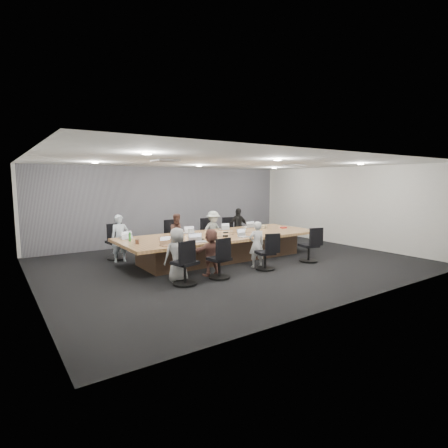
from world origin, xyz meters
TOP-DOWN VIEW (x-y plane):
  - floor at (0.00, 0.00)m, footprint 10.00×8.00m
  - ceiling at (0.00, 0.00)m, footprint 10.00×8.00m
  - wall_back at (0.00, 4.00)m, footprint 10.00×0.00m
  - wall_front at (0.00, -4.00)m, footprint 10.00×0.00m
  - wall_left at (-5.00, 0.00)m, footprint 0.00×8.00m
  - wall_right at (5.00, 0.00)m, footprint 0.00×8.00m
  - curtain at (0.00, 3.92)m, footprint 9.80×0.04m
  - conference_table at (0.00, 0.50)m, footprint 6.00×2.20m
  - chair_0 at (-2.59, 2.20)m, footprint 0.65×0.65m
  - chair_1 at (-0.76, 2.20)m, footprint 0.65×0.65m
  - chair_2 at (0.56, 2.20)m, footprint 0.67×0.67m
  - chair_3 at (1.58, 2.20)m, footprint 0.61×0.61m
  - chair_4 at (-2.14, -1.20)m, footprint 0.68×0.68m
  - chair_5 at (-1.23, -1.20)m, footprint 0.59×0.59m
  - chair_6 at (0.19, -1.20)m, footprint 0.62×0.62m
  - chair_7 at (1.82, -1.20)m, footprint 0.64×0.64m
  - person_0 at (-2.59, 1.85)m, footprint 0.53×0.39m
  - laptop_0 at (-2.59, 1.30)m, footprint 0.37×0.29m
  - person_1 at (-0.76, 1.85)m, footprint 0.71×0.60m
  - laptop_1 at (-0.76, 1.30)m, footprint 0.33×0.24m
  - person_2 at (0.56, 1.85)m, footprint 0.86×0.52m
  - laptop_2 at (0.56, 1.30)m, footprint 0.30×0.22m
  - person_3 at (1.58, 1.85)m, footprint 0.84×0.46m
  - laptop_3 at (1.58, 1.30)m, footprint 0.38×0.28m
  - person_4 at (-2.14, -0.85)m, footprint 0.64×0.45m
  - laptop_4 at (-2.14, -0.30)m, footprint 0.34×0.25m
  - person_5 at (-1.23, -0.85)m, footprint 1.08×0.37m
  - laptop_5 at (-1.23, -0.30)m, footprint 0.40×0.32m
  - person_6 at (0.19, -0.85)m, footprint 0.50×0.38m
  - laptop_6 at (0.19, -0.30)m, footprint 0.33×0.25m
  - bottle_green_left at (-2.65, 0.85)m, footprint 0.08×0.08m
  - bottle_green_right at (1.19, 0.35)m, footprint 0.08×0.08m
  - bottle_clear at (-1.06, 0.54)m, footprint 0.09×0.09m
  - cup_white_far at (-0.84, 0.94)m, footprint 0.11×0.11m
  - cup_white_near at (1.15, 0.89)m, footprint 0.08×0.08m
  - mug_brown at (-2.65, 0.32)m, footprint 0.10×0.10m
  - mic_left at (-1.02, -0.02)m, footprint 0.16×0.12m
  - mic_right at (0.22, 0.63)m, footprint 0.17×0.14m
  - stapler at (-0.22, 0.01)m, footprint 0.15×0.07m
  - canvas_bag at (1.76, 0.70)m, footprint 0.27×0.23m
  - snack_packet at (2.42, 0.45)m, footprint 0.22×0.16m

SIDE VIEW (x-z plane):
  - floor at x=0.00m, z-range 0.00..0.00m
  - chair_6 at x=0.19m, z-range 0.00..0.75m
  - chair_5 at x=-1.23m, z-range 0.00..0.78m
  - chair_3 at x=1.58m, z-range 0.00..0.78m
  - chair_7 at x=1.82m, z-range 0.00..0.79m
  - conference_table at x=0.00m, z-range 0.03..0.77m
  - chair_4 at x=-2.14m, z-range 0.00..0.83m
  - chair_2 at x=0.56m, z-range 0.00..0.84m
  - chair_0 at x=-2.59m, z-range 0.00..0.87m
  - chair_1 at x=-0.76m, z-range 0.00..0.88m
  - person_5 at x=-1.23m, z-range 0.00..1.15m
  - person_6 at x=0.19m, z-range 0.00..1.23m
  - person_4 at x=-2.14m, z-range 0.00..1.24m
  - person_1 at x=-0.76m, z-range 0.00..1.28m
  - person_2 at x=0.56m, z-range 0.00..1.30m
  - person_0 at x=-2.59m, z-range 0.00..1.35m
  - person_3 at x=1.58m, z-range 0.00..1.36m
  - laptop_0 at x=-2.59m, z-range 0.74..0.76m
  - laptop_1 at x=-0.76m, z-range 0.74..0.76m
  - laptop_2 at x=0.56m, z-range 0.74..0.76m
  - laptop_3 at x=1.58m, z-range 0.74..0.76m
  - laptop_4 at x=-2.14m, z-range 0.74..0.76m
  - laptop_5 at x=-1.23m, z-range 0.74..0.76m
  - laptop_6 at x=0.19m, z-range 0.74..0.76m
  - mic_left at x=-1.02m, z-range 0.74..0.77m
  - mic_right at x=0.22m, z-range 0.74..0.77m
  - snack_packet at x=2.42m, z-range 0.74..0.78m
  - stapler at x=-0.22m, z-range 0.74..0.80m
  - cup_white_near at x=1.15m, z-range 0.74..0.84m
  - cup_white_far at x=-0.84m, z-range 0.74..0.85m
  - mug_brown at x=-2.65m, z-range 0.74..0.86m
  - canvas_bag at x=1.76m, z-range 0.74..0.86m
  - bottle_green_left at x=-2.65m, z-range 0.74..0.97m
  - bottle_clear at x=-1.06m, z-range 0.74..0.97m
  - bottle_green_right at x=1.19m, z-range 0.74..0.98m
  - wall_back at x=0.00m, z-range 0.00..2.80m
  - wall_front at x=0.00m, z-range 0.00..2.80m
  - wall_left at x=-5.00m, z-range 0.00..2.80m
  - wall_right at x=5.00m, z-range 0.00..2.80m
  - curtain at x=0.00m, z-range 0.00..2.80m
  - ceiling at x=0.00m, z-range 2.80..2.80m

